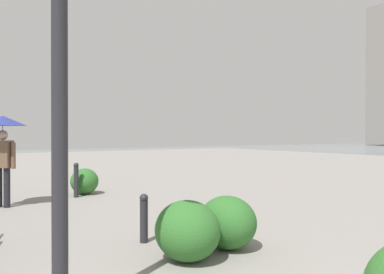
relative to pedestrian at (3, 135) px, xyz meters
The scene contains 6 objects.
pedestrian is the anchor object (origin of this frame).
bollard_near 4.62m from the pedestrian, 162.06° to the right, with size 0.13×0.13×0.73m.
bollard_mid 2.16m from the pedestrian, 74.57° to the right, with size 0.13×0.13×0.89m.
shrub_low 5.64m from the pedestrian, 164.57° to the right, with size 0.91×0.82×0.77m.
shrub_wide 5.76m from the pedestrian, 156.76° to the right, with size 0.88×0.79×0.75m.
shrub_tall 2.61m from the pedestrian, 67.15° to the right, with size 0.82×0.73×0.69m.
Camera 1 is at (-0.04, 2.02, 1.62)m, focal length 36.60 mm.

